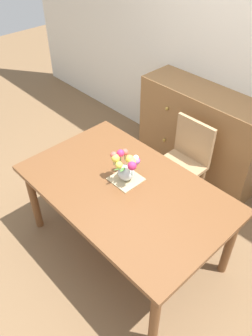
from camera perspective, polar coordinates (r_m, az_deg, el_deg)
ground_plane at (r=3.17m, az=-0.14°, el=-13.07°), size 12.00×12.00×0.00m
dining_table at (r=2.67m, az=-0.16°, el=-4.53°), size 1.67×1.04×0.75m
chair_far at (r=3.29m, az=10.00°, el=1.59°), size 0.42×0.42×0.90m
dresser at (r=3.70m, az=12.55°, el=5.65°), size 1.40×0.47×1.00m
placemat at (r=2.67m, az=-0.00°, el=-1.90°), size 0.23×0.23×0.01m
flower_vase at (r=2.59m, az=0.02°, el=0.29°), size 0.25×0.23×0.25m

